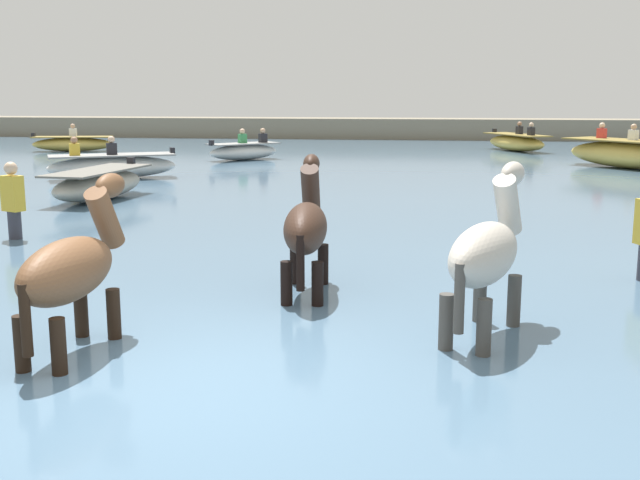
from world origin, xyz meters
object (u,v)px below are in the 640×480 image
Objects in this scene: boat_distant_east at (112,166)px; boat_mid_outer at (244,151)px; boat_far_offshore at (73,144)px; boat_far_inshore at (629,154)px; horse_lead_pinto at (486,258)px; boat_near_port at (99,184)px; horse_trailing_bay at (72,274)px; person_wading_close at (14,212)px; boat_distant_west at (516,142)px; horse_flank_dark_bay at (306,231)px.

boat_mid_outer is (2.02, 6.18, -0.03)m from boat_distant_east.
boat_mid_outer is (7.47, -2.92, 0.00)m from boat_far_offshore.
boat_far_inshore is at bearing -5.83° from boat_mid_outer.
horse_lead_pinto is 18.06m from boat_far_inshore.
boat_mid_outer is (0.66, 10.11, -0.02)m from boat_near_port.
boat_far_inshore is at bearing 64.20° from horse_trailing_bay.
horse_lead_pinto is at bearing -69.89° from boat_mid_outer.
boat_mid_outer is at bearing 89.87° from person_wading_close.
horse_lead_pinto reaches higher than horse_trailing_bay.
boat_mid_outer is 1.51× the size of person_wading_close.
boat_distant_east is 2.09× the size of person_wading_close.
boat_mid_outer is 14.60m from person_wading_close.
boat_far_inshore is 7.28m from boat_distant_west.
horse_trailing_bay reaches higher than person_wading_close.
boat_distant_east is at bearing 122.19° from horse_flank_dark_bay.
person_wading_close is (-4.94, 2.59, -0.28)m from horse_flank_dark_bay.
boat_distant_west is (11.51, 11.75, 0.01)m from boat_distant_east.
boat_distant_west is (10.14, 15.68, 0.02)m from boat_near_port.
horse_trailing_bay is 20.26m from boat_far_inshore.
boat_far_offshore is at bearing 158.65° from boat_mid_outer.
boat_far_offshore is at bearing 113.00° from person_wading_close.
horse_lead_pinto reaches higher than person_wading_close.
person_wading_close is (7.43, -17.51, 0.13)m from boat_far_offshore.
boat_distant_east is (-5.28, 13.29, -0.36)m from horse_trailing_bay.
person_wading_close is at bearing 152.32° from horse_flank_dark_bay.
boat_near_port is (-5.56, 7.08, -0.38)m from horse_flank_dark_bay.
boat_distant_west reaches higher than boat_mid_outer.
boat_far_offshore reaches higher than boat_mid_outer.
boat_distant_east reaches higher than boat_far_offshore.
boat_far_inshore is at bearing 34.88° from boat_near_port.
horse_trailing_bay reaches higher than boat_far_offshore.
person_wading_close is (-0.03, -14.59, 0.12)m from boat_mid_outer.
person_wading_close is (-6.80, 3.90, -0.31)m from horse_lead_pinto.
boat_distant_east is at bearing 111.67° from horse_trailing_bay.
boat_far_offshore is 19.02m from person_wading_close.
horse_flank_dark_bay reaches higher than boat_far_offshore.
person_wading_close is (-12.11, -13.36, -0.00)m from boat_far_inshore.
horse_trailing_bay is 2.81m from horse_flank_dark_bay.
boat_near_port is 0.99× the size of boat_far_offshore.
boat_far_inshore reaches higher than person_wading_close.
boat_distant_east is at bearing -134.41° from boat_distant_west.
horse_lead_pinto is 25.72m from boat_far_offshore.
boat_near_port is 10.13m from boat_mid_outer.
boat_distant_east is (-1.37, 3.93, 0.01)m from boat_near_port.
boat_distant_west is (6.23, 25.04, -0.35)m from horse_trailing_bay.
horse_flank_dark_bay is at bearing 54.20° from horse_trailing_bay.
horse_flank_dark_bay is 0.57× the size of boat_distant_east.
horse_flank_dark_bay reaches higher than boat_far_inshore.
boat_near_port is 1.95× the size of person_wading_close.
boat_near_port is 14.70m from boat_far_offshore.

